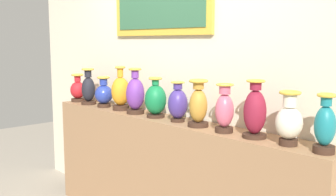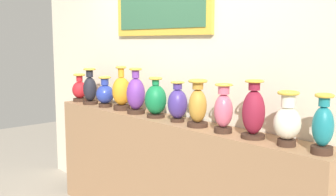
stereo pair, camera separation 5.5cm
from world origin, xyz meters
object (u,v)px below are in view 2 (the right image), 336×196
at_px(vase_amber, 121,92).
at_px(vase_violet, 136,94).
at_px(vase_burgundy, 254,112).
at_px(vase_cobalt, 105,94).
at_px(vase_teal, 323,127).
at_px(vase_onyx, 90,89).
at_px(vase_ivory, 287,121).
at_px(vase_emerald, 156,100).
at_px(vase_rose, 223,110).
at_px(vase_crimson, 80,90).
at_px(vase_indigo, 178,103).
at_px(vase_ochre, 198,105).

distance_m(vase_amber, vase_violet, 0.25).
xyz_separation_m(vase_amber, vase_burgundy, (1.51, -0.01, 0.00)).
bearing_deg(vase_violet, vase_cobalt, -179.94).
bearing_deg(vase_teal, vase_burgundy, 177.86).
bearing_deg(vase_violet, vase_onyx, -178.72).
height_order(vase_cobalt, vase_violet, vase_violet).
distance_m(vase_burgundy, vase_ivory, 0.26).
bearing_deg(vase_ivory, vase_onyx, -179.64).
relative_size(vase_emerald, vase_rose, 0.99).
distance_m(vase_rose, vase_teal, 0.74).
xyz_separation_m(vase_cobalt, vase_emerald, (0.76, 0.01, 0.02)).
xyz_separation_m(vase_emerald, vase_teal, (1.50, -0.02, 0.01)).
xyz_separation_m(vase_crimson, vase_indigo, (1.53, 0.01, 0.02)).
bearing_deg(vase_rose, vase_ochre, 177.12).
height_order(vase_onyx, vase_violet, vase_violet).
bearing_deg(vase_crimson, vase_teal, -0.37).
bearing_deg(vase_ivory, vase_amber, 179.37).
height_order(vase_amber, vase_rose, vase_amber).
relative_size(vase_cobalt, vase_burgundy, 0.77).
bearing_deg(vase_rose, vase_crimson, 179.44).
bearing_deg(vase_amber, vase_rose, -1.26).
relative_size(vase_cobalt, vase_violet, 0.74).
distance_m(vase_ivory, vase_teal, 0.23).
relative_size(vase_ochre, vase_ivory, 1.05).
bearing_deg(vase_indigo, vase_onyx, -178.43).
xyz_separation_m(vase_violet, vase_indigo, (0.52, 0.02, -0.03)).
height_order(vase_emerald, vase_teal, vase_teal).
height_order(vase_cobalt, vase_ivory, vase_ivory).
relative_size(vase_emerald, vase_teal, 0.98).
xyz_separation_m(vase_crimson, vase_cobalt, (0.51, -0.01, 0.00)).
height_order(vase_ochre, vase_ivory, vase_ochre).
xyz_separation_m(vase_onyx, vase_ivory, (2.28, 0.01, -0.00)).
relative_size(vase_emerald, vase_indigo, 1.06).
bearing_deg(vase_rose, vase_ivory, 0.95).
height_order(vase_rose, vase_ivory, vase_rose).
xyz_separation_m(vase_amber, vase_rose, (1.27, -0.03, -0.01)).
xyz_separation_m(vase_crimson, vase_amber, (0.76, 0.01, 0.04)).
relative_size(vase_indigo, vase_rose, 0.94).
bearing_deg(vase_crimson, vase_indigo, 0.34).
bearing_deg(vase_amber, vase_burgundy, -0.30).
xyz_separation_m(vase_emerald, vase_ochre, (0.50, -0.01, 0.01)).
bearing_deg(vase_ivory, vase_teal, -1.62).
distance_m(vase_crimson, vase_indigo, 1.53).
height_order(vase_cobalt, vase_amber, vase_amber).
bearing_deg(vase_violet, vase_emerald, 2.28).
height_order(vase_emerald, vase_ochre, vase_ochre).
xyz_separation_m(vase_onyx, vase_amber, (0.51, 0.03, 0.01)).
bearing_deg(vase_indigo, vase_cobalt, -178.95).
bearing_deg(vase_cobalt, vase_violet, 0.06).
bearing_deg(vase_indigo, vase_burgundy, -0.68).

